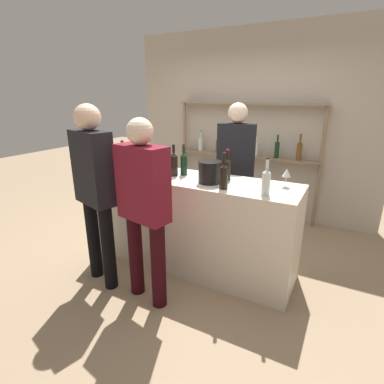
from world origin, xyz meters
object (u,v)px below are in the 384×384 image
at_px(counter_bottle_3, 174,164).
at_px(counter_bottle_5, 224,175).
at_px(server_behind_counter, 236,164).
at_px(wine_glass, 287,173).
at_px(customer_center, 144,201).
at_px(ice_bucket, 210,172).
at_px(customer_left, 94,184).
at_px(counter_bottle_4, 266,181).
at_px(counter_bottle_0, 227,168).
at_px(counter_bottle_2, 123,158).
at_px(counter_bottle_1, 184,163).

xyz_separation_m(counter_bottle_3, counter_bottle_5, (0.65, -0.18, -0.00)).
bearing_deg(server_behind_counter, counter_bottle_5, 0.45).
bearing_deg(wine_glass, customer_center, -139.14).
xyz_separation_m(ice_bucket, customer_left, (-0.89, -0.65, -0.08)).
xyz_separation_m(wine_glass, customer_center, (-1.01, -0.87, -0.17)).
height_order(counter_bottle_3, counter_bottle_4, counter_bottle_3).
bearing_deg(counter_bottle_0, counter_bottle_5, -73.35).
bearing_deg(counter_bottle_5, counter_bottle_3, 164.81).
relative_size(counter_bottle_3, customer_left, 0.19).
distance_m(counter_bottle_2, counter_bottle_3, 0.68).
bearing_deg(server_behind_counter, counter_bottle_1, -41.99).
relative_size(counter_bottle_4, customer_center, 0.20).
bearing_deg(ice_bucket, customer_left, -144.03).
height_order(ice_bucket, customer_center, customer_center).
relative_size(ice_bucket, server_behind_counter, 0.13).
height_order(counter_bottle_3, wine_glass, counter_bottle_3).
distance_m(counter_bottle_1, ice_bucket, 0.41).
distance_m(wine_glass, customer_center, 1.35).
xyz_separation_m(counter_bottle_4, customer_left, (-1.48, -0.53, -0.10)).
height_order(ice_bucket, server_behind_counter, server_behind_counter).
height_order(counter_bottle_0, customer_center, customer_center).
distance_m(counter_bottle_4, customer_center, 1.07).
xyz_separation_m(counter_bottle_1, counter_bottle_2, (-0.75, -0.10, -0.00)).
bearing_deg(counter_bottle_3, counter_bottle_0, 12.59).
relative_size(counter_bottle_5, wine_glass, 1.92).
bearing_deg(counter_bottle_1, server_behind_counter, 61.18).
relative_size(counter_bottle_0, counter_bottle_1, 0.93).
bearing_deg(counter_bottle_4, counter_bottle_2, 174.70).
xyz_separation_m(counter_bottle_5, server_behind_counter, (-0.22, 0.91, -0.10)).
bearing_deg(wine_glass, counter_bottle_1, -176.31).
relative_size(counter_bottle_3, wine_glass, 1.90).
bearing_deg(customer_left, counter_bottle_0, -34.02).
distance_m(counter_bottle_2, customer_center, 1.09).
bearing_deg(customer_center, wine_glass, -38.21).
relative_size(counter_bottle_0, counter_bottle_5, 0.93).
distance_m(counter_bottle_3, counter_bottle_5, 0.67).
xyz_separation_m(wine_glass, customer_left, (-1.59, -0.87, -0.10)).
distance_m(counter_bottle_3, counter_bottle_4, 1.05).
distance_m(counter_bottle_4, customer_left, 1.58).
xyz_separation_m(ice_bucket, customer_center, (-0.32, -0.66, -0.15)).
height_order(counter_bottle_0, counter_bottle_5, counter_bottle_5).
bearing_deg(counter_bottle_3, counter_bottle_1, 50.91).
bearing_deg(counter_bottle_5, customer_center, -133.61).
distance_m(counter_bottle_0, counter_bottle_3, 0.57).
relative_size(counter_bottle_3, server_behind_counter, 0.19).
xyz_separation_m(counter_bottle_1, counter_bottle_4, (0.97, -0.26, -0.00)).
bearing_deg(server_behind_counter, customer_center, -24.65).
xyz_separation_m(counter_bottle_4, ice_bucket, (-0.59, 0.12, -0.02)).
bearing_deg(counter_bottle_2, counter_bottle_5, -6.92).
relative_size(counter_bottle_1, counter_bottle_5, 1.00).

